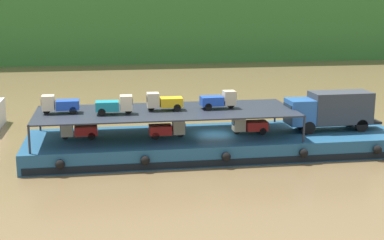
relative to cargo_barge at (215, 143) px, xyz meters
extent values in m
plane|color=brown|center=(0.00, 0.03, -0.75)|extent=(400.00, 400.00, 0.00)
cube|color=navy|center=(0.00, 0.03, 0.00)|extent=(28.96, 7.90, 1.50)
cube|color=black|center=(0.00, -3.94, -0.40)|extent=(28.38, 0.06, 0.50)
sphere|color=black|center=(-11.58, -4.12, 0.10)|extent=(0.65, 0.65, 0.65)
sphere|color=black|center=(-5.79, -4.12, 0.10)|extent=(0.65, 0.65, 0.65)
sphere|color=black|center=(0.00, -4.12, 0.10)|extent=(0.65, 0.65, 0.65)
sphere|color=black|center=(5.79, -4.12, 0.10)|extent=(0.65, 0.65, 0.65)
sphere|color=black|center=(11.58, -4.12, 0.10)|extent=(0.65, 0.65, 0.65)
cube|color=#285BA3|center=(6.88, -0.12, 2.35)|extent=(2.03, 2.21, 2.00)
cube|color=#192833|center=(5.85, -0.14, 2.70)|extent=(0.09, 1.84, 0.60)
cube|color=#33383D|center=(10.28, -0.08, 2.60)|extent=(4.83, 2.37, 2.50)
cube|color=black|center=(10.28, -0.08, 1.30)|extent=(6.82, 1.47, 0.20)
cylinder|color=black|center=(7.27, 0.89, 1.25)|extent=(1.00, 0.29, 1.00)
cylinder|color=black|center=(7.29, -1.13, 1.25)|extent=(1.00, 0.29, 1.00)
cylinder|color=black|center=(11.70, 0.95, 1.25)|extent=(1.00, 0.29, 1.00)
cylinder|color=black|center=(11.73, -1.07, 1.25)|extent=(1.00, 0.29, 1.00)
cylinder|color=#232833|center=(6.00, 3.50, 1.75)|extent=(0.16, 0.16, 2.00)
cylinder|color=#232833|center=(6.00, -3.44, 1.75)|extent=(0.16, 0.16, 2.00)
cylinder|color=#232833|center=(-13.60, 3.50, 1.75)|extent=(0.16, 0.16, 2.00)
cylinder|color=#232833|center=(-13.60, -3.44, 1.75)|extent=(0.16, 0.16, 2.00)
cube|color=#232833|center=(-3.80, 0.03, 2.70)|extent=(19.76, 7.10, 0.10)
cube|color=red|center=(-9.90, 0.33, 1.38)|extent=(1.73, 1.25, 0.70)
cube|color=#C6B793|center=(-11.30, 0.29, 1.58)|extent=(0.93, 1.03, 1.10)
cube|color=#19232D|center=(-11.77, 0.28, 1.69)|extent=(0.06, 0.85, 0.38)
cylinder|color=black|center=(-11.45, 0.29, 1.03)|extent=(0.56, 0.16, 0.56)
cylinder|color=black|center=(-9.52, 0.87, 1.03)|extent=(0.56, 0.16, 0.56)
cylinder|color=black|center=(-9.48, -0.19, 1.03)|extent=(0.56, 0.16, 0.56)
cube|color=red|center=(-4.31, -0.42, 1.38)|extent=(1.71, 1.22, 0.70)
cube|color=#C6B793|center=(-2.91, -0.44, 1.58)|extent=(0.91, 1.01, 1.10)
cube|color=#19232D|center=(-2.44, -0.44, 1.69)|extent=(0.05, 0.85, 0.38)
cylinder|color=black|center=(-2.76, -0.44, 1.03)|extent=(0.56, 0.15, 0.56)
cylinder|color=black|center=(-4.72, -0.94, 1.03)|extent=(0.56, 0.15, 0.56)
cylinder|color=black|center=(-4.71, 0.12, 1.03)|extent=(0.56, 0.15, 0.56)
cube|color=red|center=(3.27, -0.26, 1.38)|extent=(1.70, 1.20, 0.70)
cube|color=#C6B793|center=(1.87, -0.26, 1.58)|extent=(0.90, 1.00, 1.10)
cube|color=#19232D|center=(1.40, -0.26, 1.69)|extent=(0.04, 0.85, 0.38)
cylinder|color=black|center=(1.72, -0.26, 1.03)|extent=(0.56, 0.14, 0.56)
cylinder|color=black|center=(3.67, 0.27, 1.03)|extent=(0.56, 0.14, 0.56)
cylinder|color=black|center=(3.67, -0.79, 1.03)|extent=(0.56, 0.14, 0.56)
cube|color=#1E47B7|center=(-11.17, 0.34, 3.38)|extent=(1.72, 1.23, 0.70)
cube|color=beige|center=(-12.57, 0.31, 3.58)|extent=(0.92, 1.02, 1.10)
cube|color=#19232D|center=(-13.04, 0.31, 3.69)|extent=(0.06, 0.85, 0.38)
cylinder|color=black|center=(-12.72, 0.31, 3.03)|extent=(0.56, 0.15, 0.56)
cylinder|color=black|center=(-10.78, 0.88, 3.03)|extent=(0.56, 0.15, 0.56)
cylinder|color=black|center=(-10.76, -0.18, 3.03)|extent=(0.56, 0.15, 0.56)
cube|color=teal|center=(-8.26, -0.62, 3.38)|extent=(1.72, 1.22, 0.70)
cube|color=beige|center=(-6.86, -0.64, 3.58)|extent=(0.91, 1.01, 1.10)
cube|color=#19232D|center=(-6.39, -0.65, 3.69)|extent=(0.05, 0.85, 0.38)
cylinder|color=black|center=(-6.71, -0.64, 3.03)|extent=(0.56, 0.15, 0.56)
cylinder|color=black|center=(-8.66, -1.15, 3.03)|extent=(0.56, 0.15, 0.56)
cylinder|color=black|center=(-8.65, -0.09, 3.03)|extent=(0.56, 0.15, 0.56)
cube|color=gold|center=(-3.39, 0.19, 3.38)|extent=(1.72, 1.23, 0.70)
cube|color=beige|center=(-4.79, 0.21, 3.58)|extent=(0.92, 1.01, 1.10)
cube|color=#19232D|center=(-5.26, 0.22, 3.69)|extent=(0.05, 0.85, 0.38)
cylinder|color=black|center=(-4.94, 0.22, 3.03)|extent=(0.56, 0.15, 0.56)
cylinder|color=black|center=(-2.98, 0.72, 3.03)|extent=(0.56, 0.15, 0.56)
cylinder|color=black|center=(-2.99, -0.34, 3.03)|extent=(0.56, 0.15, 0.56)
cube|color=#1E47B7|center=(-0.22, 0.16, 3.38)|extent=(1.75, 1.27, 0.70)
cube|color=#C6B793|center=(1.18, 0.22, 3.58)|extent=(0.94, 1.04, 1.10)
cube|color=#19232D|center=(1.65, 0.24, 3.69)|extent=(0.08, 0.85, 0.38)
cylinder|color=black|center=(1.33, 0.23, 3.03)|extent=(0.57, 0.16, 0.56)
cylinder|color=black|center=(-0.60, -0.39, 3.03)|extent=(0.57, 0.16, 0.56)
cylinder|color=black|center=(-0.64, 0.67, 3.03)|extent=(0.57, 0.16, 0.56)
camera|label=1|loc=(-8.55, -41.01, 11.07)|focal=51.51mm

